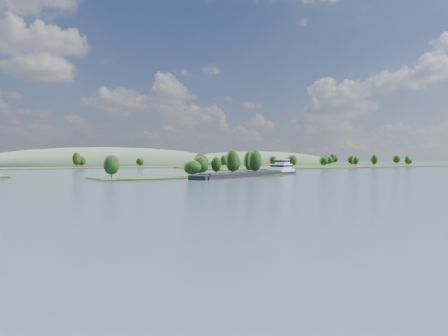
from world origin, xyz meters
TOP-DOWN VIEW (x-y plane):
  - ground at (0.00, 120.00)m, footprint 1800.00×1800.00m
  - tree_island at (7.72, 179.07)m, footprint 100.00×31.50m
  - right_bank at (231.90, 299.81)m, footprint 320.00×90.00m
  - back_shoreline at (8.43, 399.77)m, footprint 900.00×60.00m
  - hill_east at (260.00, 470.00)m, footprint 260.00×140.00m
  - hill_west at (60.00, 500.00)m, footprint 320.00×160.00m
  - cargo_barge at (35.65, 172.09)m, footprint 87.24×43.91m

SIDE VIEW (x-z plane):
  - ground at x=0.00m, z-range 0.00..0.00m
  - hill_east at x=260.00m, z-range -18.00..18.00m
  - hill_west at x=60.00m, z-range -22.00..22.00m
  - back_shoreline at x=8.43m, z-range -6.92..8.30m
  - right_bank at x=231.90m, z-range -6.10..8.02m
  - cargo_barge at x=35.65m, z-range -4.55..7.62m
  - tree_island at x=7.72m, z-range -3.22..11.81m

